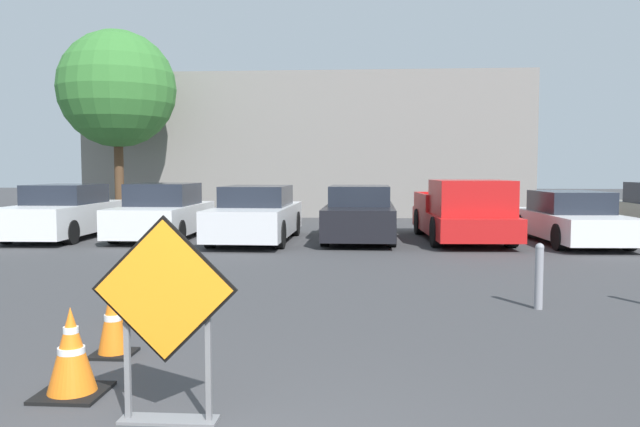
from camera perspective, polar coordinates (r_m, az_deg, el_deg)
ground_plane at (r=13.43m, az=0.12°, el=-3.93°), size 96.00×96.00×0.00m
road_closed_sign at (r=4.71m, az=-13.99°, el=-8.43°), size 1.08×0.20×1.54m
traffic_cone_nearest at (r=5.66m, az=-21.78°, el=-11.68°), size 0.54×0.54×0.74m
traffic_cone_second at (r=6.66m, az=-18.42°, el=-9.10°), size 0.41×0.41×0.77m
traffic_cone_third at (r=7.99m, az=-16.98°, el=-6.80°), size 0.47×0.47×0.79m
parked_car_nearest at (r=18.31m, az=-22.28°, el=0.03°), size 1.91×4.67×1.46m
parked_car_second at (r=17.48m, az=-14.13°, el=0.04°), size 1.90×4.46×1.48m
parked_car_third at (r=16.24m, az=-5.82°, el=-0.16°), size 1.93×4.71×1.44m
parked_car_fourth at (r=16.48m, az=3.64°, el=-0.11°), size 1.86×4.57×1.43m
pickup_truck at (r=16.45m, az=13.01°, el=-0.05°), size 2.18×5.10×1.60m
parked_car_fifth at (r=16.98m, az=21.93°, el=-0.48°), size 1.95×4.72×1.31m
bollard_nearest at (r=8.84m, az=19.39°, el=-5.26°), size 0.12×0.12×0.89m
building_facade_backdrop at (r=26.57m, az=-1.00°, el=6.12°), size 17.64×5.00×5.64m
street_tree_behind_lot at (r=23.40m, az=-18.05°, el=10.74°), size 4.08×4.08×6.72m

